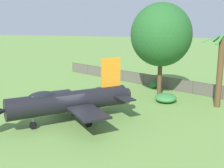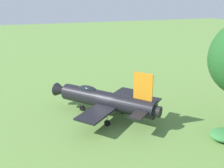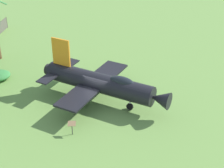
{
  "view_description": "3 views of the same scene",
  "coord_description": "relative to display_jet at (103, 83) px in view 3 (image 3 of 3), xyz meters",
  "views": [
    {
      "loc": [
        -8.46,
        21.93,
        8.68
      ],
      "look_at": [
        -2.64,
        -4.13,
        2.5
      ],
      "focal_mm": 47.82,
      "sensor_mm": 36.0,
      "label": 1
    },
    {
      "loc": [
        -21.63,
        7.39,
        11.37
      ],
      "look_at": [
        1.32,
        -1.08,
        2.96
      ],
      "focal_mm": 40.37,
      "sensor_mm": 36.0,
      "label": 2
    },
    {
      "loc": [
        24.35,
        -8.5,
        16.35
      ],
      "look_at": [
        0.6,
        0.98,
        1.82
      ],
      "focal_mm": 54.92,
      "sensor_mm": 36.0,
      "label": 3
    }
  ],
  "objects": [
    {
      "name": "info_plaque",
      "position": [
        3.5,
        -3.79,
        -1.01
      ],
      "size": [
        0.59,
        0.7,
        1.14
      ],
      "color": "#333333",
      "rests_on": "ground_plane"
    },
    {
      "name": "display_jet",
      "position": [
        0.0,
        0.0,
        0.0
      ],
      "size": [
        10.7,
        9.79,
        5.16
      ],
      "rotation": [
        0.0,
        0.0,
        0.7
      ],
      "color": "black",
      "rests_on": "ground_plane"
    },
    {
      "name": "ground_plane",
      "position": [
        -0.28,
        -0.23,
        -1.87
      ],
      "size": [
        200.0,
        200.0,
        0.0
      ],
      "primitive_type": "plane",
      "color": "#668E42"
    }
  ]
}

